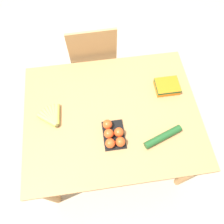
% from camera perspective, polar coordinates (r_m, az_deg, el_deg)
% --- Properties ---
extents(ground_plane, '(12.00, 12.00, 0.00)m').
position_cam_1_polar(ground_plane, '(2.27, 0.00, -8.97)').
color(ground_plane, '#B7A88E').
extents(dining_table, '(1.25, 0.99, 0.76)m').
position_cam_1_polar(dining_table, '(1.65, 0.00, -2.01)').
color(dining_table, '#B27F4C').
rests_on(dining_table, ground_plane).
extents(chair, '(0.43, 0.41, 1.01)m').
position_cam_1_polar(chair, '(2.12, -4.78, 12.62)').
color(chair, tan).
rests_on(chair, ground_plane).
extents(banana_bunch, '(0.16, 0.18, 0.04)m').
position_cam_1_polar(banana_bunch, '(1.58, -15.38, -1.23)').
color(banana_bunch, brown).
rests_on(banana_bunch, dining_table).
extents(tomato_pack, '(0.14, 0.21, 0.08)m').
position_cam_1_polar(tomato_pack, '(1.45, 0.33, -6.01)').
color(tomato_pack, black).
rests_on(tomato_pack, dining_table).
extents(carrot_bag, '(0.17, 0.14, 0.05)m').
position_cam_1_polar(carrot_bag, '(1.69, 14.21, 6.58)').
color(carrot_bag, orange).
rests_on(carrot_bag, dining_table).
extents(cucumber_near, '(0.28, 0.14, 0.05)m').
position_cam_1_polar(cucumber_near, '(1.50, 13.18, -6.30)').
color(cucumber_near, '#1E5123').
rests_on(cucumber_near, dining_table).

